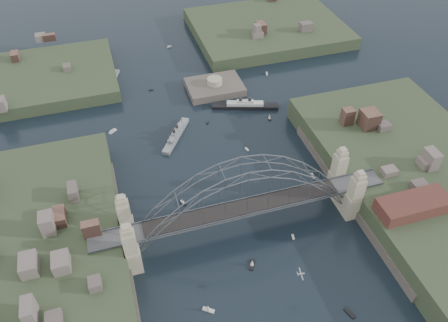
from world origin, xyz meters
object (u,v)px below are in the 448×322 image
(naval_cruiser_near, at_px, (176,135))
(wharf_shed, at_px, (413,205))
(bridge, at_px, (244,198))
(ocean_liner, at_px, (245,106))
(fort_island, at_px, (215,91))
(naval_cruiser_far, at_px, (113,79))

(naval_cruiser_near, bearing_deg, wharf_shed, -47.99)
(bridge, relative_size, ocean_liner, 3.34)
(fort_island, xyz_separation_m, naval_cruiser_far, (-38.64, 18.78, 1.12))
(fort_island, height_order, naval_cruiser_far, fort_island)
(bridge, bearing_deg, ocean_liner, 70.28)
(naval_cruiser_far, bearing_deg, fort_island, -25.92)
(naval_cruiser_far, bearing_deg, naval_cruiser_near, -68.39)
(fort_island, height_order, naval_cruiser_near, naval_cruiser_near)
(wharf_shed, bearing_deg, naval_cruiser_far, 124.50)
(naval_cruiser_near, bearing_deg, fort_island, 49.04)
(bridge, bearing_deg, wharf_shed, -17.65)
(naval_cruiser_far, bearing_deg, wharf_shed, -55.50)
(fort_island, xyz_separation_m, ocean_liner, (7.70, -15.03, 1.30))
(ocean_liner, bearing_deg, wharf_shed, -70.59)
(wharf_shed, distance_m, naval_cruiser_far, 125.06)
(bridge, relative_size, fort_island, 3.82)
(fort_island, bearing_deg, naval_cruiser_near, -130.96)
(naval_cruiser_near, distance_m, naval_cruiser_far, 46.75)
(wharf_shed, bearing_deg, naval_cruiser_near, 132.01)
(ocean_liner, bearing_deg, fort_island, 117.12)
(bridge, height_order, fort_island, bridge)
(ocean_liner, bearing_deg, bridge, -109.72)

